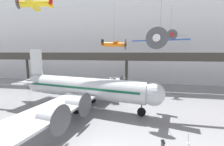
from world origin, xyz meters
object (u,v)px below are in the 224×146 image
object	(u,v)px
suspended_plane_yellow_lowwing	(35,4)
suspended_plane_orange_highwing	(114,44)
info_sign_pedestal	(163,146)
airliner_silver_main	(83,88)
suspended_plane_silver_racer	(170,35)
stanchion_barrier	(188,140)
suspended_plane_blue_trainer	(160,38)

from	to	relation	value
suspended_plane_yellow_lowwing	suspended_plane_orange_highwing	size ratio (longest dim) A/B	0.61
suspended_plane_orange_highwing	suspended_plane_yellow_lowwing	bearing A→B (deg)	-145.80
suspended_plane_orange_highwing	info_sign_pedestal	xyz separation A→B (m)	(8.47, -19.80, -11.09)
airliner_silver_main	suspended_plane_yellow_lowwing	distance (m)	15.30
airliner_silver_main	suspended_plane_silver_racer	bearing A→B (deg)	52.81
stanchion_barrier	info_sign_pedestal	distance (m)	3.32
suspended_plane_blue_trainer	suspended_plane_silver_racer	bearing A→B (deg)	178.44
airliner_silver_main	suspended_plane_yellow_lowwing	bearing A→B (deg)	-150.27
suspended_plane_silver_racer	suspended_plane_yellow_lowwing	size ratio (longest dim) A/B	1.29
suspended_plane_yellow_lowwing	suspended_plane_silver_racer	bearing A→B (deg)	-166.18
airliner_silver_main	suspended_plane_silver_racer	xyz separation A→B (m)	(16.88, 15.65, 10.42)
stanchion_barrier	suspended_plane_orange_highwing	bearing A→B (deg)	122.01
suspended_plane_orange_highwing	info_sign_pedestal	bearing A→B (deg)	-83.22
suspended_plane_yellow_lowwing	info_sign_pedestal	world-z (taller)	suspended_plane_yellow_lowwing
suspended_plane_blue_trainer	suspended_plane_orange_highwing	size ratio (longest dim) A/B	1.01
airliner_silver_main	stanchion_barrier	distance (m)	17.31
airliner_silver_main	suspended_plane_orange_highwing	xyz separation A→B (m)	(3.71, 10.15, 7.97)
suspended_plane_silver_racer	info_sign_pedestal	bearing A→B (deg)	-8.19
suspended_plane_blue_trainer	info_sign_pedestal	bearing A→B (deg)	11.59
suspended_plane_blue_trainer	suspended_plane_yellow_lowwing	size ratio (longest dim) A/B	1.65
suspended_plane_orange_highwing	info_sign_pedestal	size ratio (longest dim) A/B	8.32
suspended_plane_silver_racer	info_sign_pedestal	distance (m)	29.08
suspended_plane_yellow_lowwing	stanchion_barrier	distance (m)	27.97
airliner_silver_main	suspended_plane_yellow_lowwing	xyz separation A→B (m)	(-6.58, -2.36, 13.60)
airliner_silver_main	info_sign_pedestal	world-z (taller)	airliner_silver_main
airliner_silver_main	suspended_plane_yellow_lowwing	world-z (taller)	suspended_plane_yellow_lowwing
suspended_plane_silver_racer	suspended_plane_orange_highwing	size ratio (longest dim) A/B	0.79
suspended_plane_silver_racer	info_sign_pedestal	world-z (taller)	suspended_plane_silver_racer
suspended_plane_blue_trainer	info_sign_pedestal	distance (m)	15.44
suspended_plane_blue_trainer	suspended_plane_yellow_lowwing	distance (m)	20.17
suspended_plane_orange_highwing	stanchion_barrier	xyz separation A→B (m)	(11.32, -18.10, -11.22)
suspended_plane_blue_trainer	suspended_plane_orange_highwing	world-z (taller)	suspended_plane_blue_trainer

